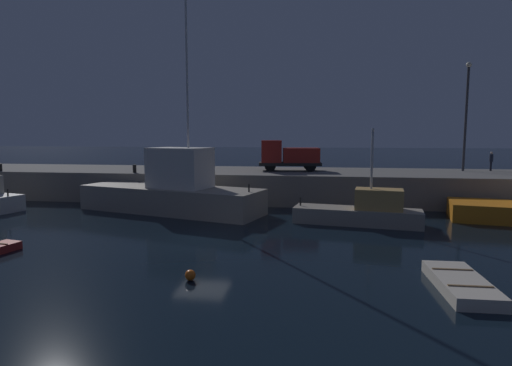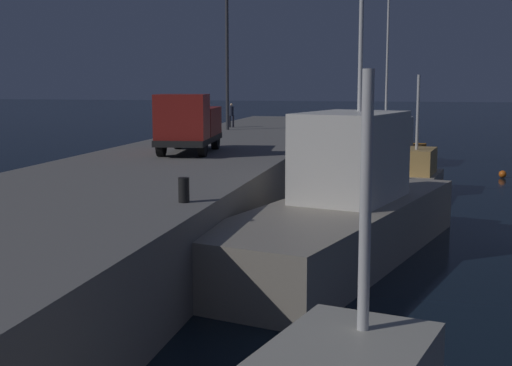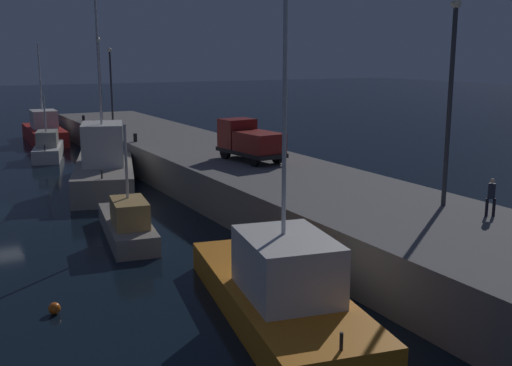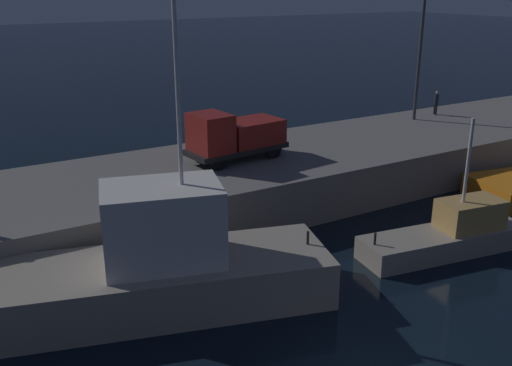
# 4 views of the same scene
# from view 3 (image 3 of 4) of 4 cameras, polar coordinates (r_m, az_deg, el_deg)

# --- Properties ---
(pier_quay) EXTENTS (68.84, 8.51, 2.31)m
(pier_quay) POSITION_cam_3_polar(r_m,az_deg,el_deg) (40.78, -2.83, 1.14)
(pier_quay) COLOR slate
(pier_quay) RESTS_ON ground
(fishing_trawler_red) EXTENTS (7.55, 3.04, 5.61)m
(fishing_trawler_red) POSITION_cam_3_polar(r_m,az_deg,el_deg) (30.09, -11.92, -3.74)
(fishing_trawler_red) COLOR gray
(fishing_trawler_red) RESTS_ON ground
(fishing_boat_blue) EXTENTS (13.43, 7.08, 14.64)m
(fishing_boat_blue) POSITION_cam_3_polar(r_m,az_deg,el_deg) (42.16, -14.00, 1.52)
(fishing_boat_blue) COLOR gray
(fishing_boat_blue) RESTS_ON ground
(fishing_boat_white) EXTENTS (10.81, 3.57, 9.91)m
(fishing_boat_white) POSITION_cam_3_polar(r_m,az_deg,el_deg) (66.14, -19.19, 4.58)
(fishing_boat_white) COLOR red
(fishing_boat_white) RESTS_ON ground
(fishing_boat_orange) EXTENTS (11.32, 5.48, 11.03)m
(fishing_boat_orange) POSITION_cam_3_polar(r_m,az_deg,el_deg) (20.77, 2.25, -9.82)
(fishing_boat_orange) COLOR orange
(fishing_boat_orange) RESTS_ON ground
(fishing_boat_grey) EXTENTS (7.46, 3.83, 5.48)m
(fishing_boat_grey) POSITION_cam_3_polar(r_m,az_deg,el_deg) (55.53, -18.86, 3.10)
(fishing_boat_grey) COLOR silver
(fishing_boat_grey) RESTS_ON ground
(mooring_buoy_near) EXTENTS (0.41, 0.41, 0.41)m
(mooring_buoy_near) POSITION_cam_3_polar(r_m,az_deg,el_deg) (22.42, -18.33, -11.07)
(mooring_buoy_near) COLOR orange
(mooring_buoy_near) RESTS_ON ground
(lamp_post_west) EXTENTS (0.44, 0.44, 7.18)m
(lamp_post_west) POSITION_cam_3_polar(r_m,az_deg,el_deg) (63.84, -13.42, 9.57)
(lamp_post_west) COLOR #38383D
(lamp_post_west) RESTS_ON pier_quay
(lamp_post_east) EXTENTS (0.44, 0.44, 8.16)m
(lamp_post_east) POSITION_cam_3_polar(r_m,az_deg,el_deg) (62.86, -14.43, 9.97)
(lamp_post_east) COLOR #38383D
(lamp_post_east) RESTS_ON pier_quay
(lamp_post_central) EXTENTS (0.44, 0.44, 8.71)m
(lamp_post_central) POSITION_cam_3_polar(r_m,az_deg,el_deg) (27.04, 17.74, 8.41)
(lamp_post_central) COLOR #38383D
(lamp_post_central) RESTS_ON pier_quay
(utility_truck) EXTENTS (5.22, 2.56, 2.49)m
(utility_truck) POSITION_cam_3_polar(r_m,az_deg,el_deg) (37.62, -0.64, 3.95)
(utility_truck) COLOR black
(utility_truck) RESTS_ON pier_quay
(dockworker) EXTENTS (0.38, 0.38, 1.57)m
(dockworker) POSITION_cam_3_polar(r_m,az_deg,el_deg) (26.33, 21.14, -1.04)
(dockworker) COLOR black
(dockworker) RESTS_ON pier_quay
(bollard_west) EXTENTS (0.28, 0.28, 0.54)m
(bollard_west) POSITION_cam_3_polar(r_m,az_deg,el_deg) (63.70, -15.83, 5.86)
(bollard_west) COLOR black
(bollard_west) RESTS_ON pier_quay
(bollard_central) EXTENTS (0.28, 0.28, 0.63)m
(bollard_central) POSITION_cam_3_polar(r_m,az_deg,el_deg) (47.11, -11.22, 4.19)
(bollard_central) COLOR black
(bollard_central) RESTS_ON pier_quay
(bollard_east) EXTENTS (0.28, 0.28, 0.63)m
(bollard_east) POSITION_cam_3_polar(r_m,az_deg,el_deg) (57.90, -14.96, 5.40)
(bollard_east) COLOR black
(bollard_east) RESTS_ON pier_quay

